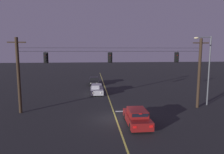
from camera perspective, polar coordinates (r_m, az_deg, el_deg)
name	(u,v)px	position (r m, az deg, el deg)	size (l,w,h in m)	color
ground_plane	(116,118)	(19.49, 1.12, -11.71)	(180.00, 180.00, 0.00)	black
lane_centre_stripe	(108,97)	(27.86, -1.03, -5.76)	(0.14, 60.00, 0.01)	#D1C64C
stop_bar_paint	(131,111)	(21.80, 5.47, -9.62)	(3.40, 0.36, 0.01)	silver
signal_span_assembly	(113,73)	(21.26, 0.27, 1.09)	(21.13, 0.32, 7.75)	#2D2116
traffic_light_leftmost	(46,58)	(21.53, -18.42, 5.21)	(0.48, 0.41, 1.22)	black
traffic_light_left_inner	(110,58)	(21.09, -0.52, 5.56)	(0.48, 0.41, 1.22)	black
traffic_light_centre	(177,57)	(22.94, 18.06, 5.35)	(0.48, 0.41, 1.22)	black
car_waiting_near_lane	(137,117)	(17.95, 7.12, -11.30)	(1.80, 4.33, 1.39)	maroon
car_oncoming_lead	(97,89)	(30.06, -4.39, -3.53)	(1.80, 4.42, 1.39)	#A5A5AD
car_oncoming_trailing	(94,81)	(38.22, -5.19, -1.15)	(1.80, 4.42, 1.39)	black
street_lamp_corner	(207,64)	(25.65, 25.42, 3.27)	(2.11, 0.30, 8.05)	#4C4F54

